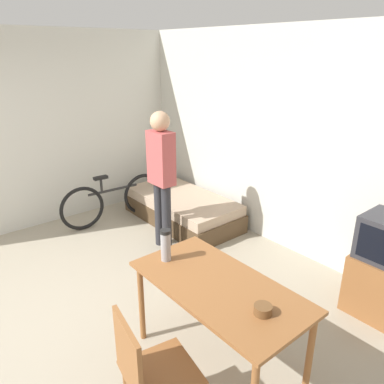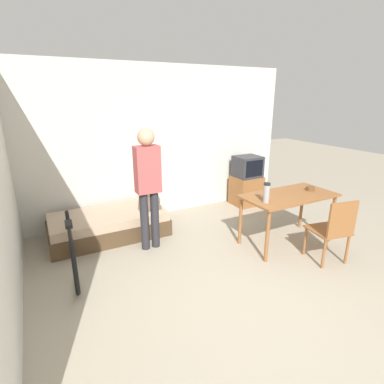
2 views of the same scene
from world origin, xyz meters
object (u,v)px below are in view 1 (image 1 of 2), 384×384
at_px(bicycle, 114,200).
at_px(dining_table, 218,294).
at_px(wooden_chair, 146,369).
at_px(mate_bowl, 263,310).
at_px(daybed, 182,208).
at_px(person_standing, 161,171).
at_px(thermos_flask, 166,244).

bearing_deg(bicycle, dining_table, -13.32).
xyz_separation_m(wooden_chair, mate_bowl, (0.33, 0.72, 0.30)).
bearing_deg(daybed, bicycle, -129.44).
distance_m(wooden_chair, person_standing, 2.57).
bearing_deg(person_standing, bicycle, -174.23).
xyz_separation_m(dining_table, person_standing, (-1.89, 0.82, 0.35)).
bearing_deg(mate_bowl, dining_table, 179.40).
xyz_separation_m(bicycle, person_standing, (1.10, 0.11, 0.70)).
bearing_deg(mate_bowl, wooden_chair, -114.22).
xyz_separation_m(person_standing, thermos_flask, (1.35, -0.92, -0.11)).
height_order(person_standing, mate_bowl, person_standing).
relative_size(dining_table, mate_bowl, 11.34).
bearing_deg(bicycle, daybed, 50.56).
relative_size(daybed, thermos_flask, 6.50).
relative_size(bicycle, person_standing, 0.92).
bearing_deg(thermos_flask, person_standing, 145.86).
height_order(person_standing, thermos_flask, person_standing).
distance_m(dining_table, mate_bowl, 0.45).
height_order(wooden_chair, thermos_flask, thermos_flask).
distance_m(person_standing, mate_bowl, 2.47).
height_order(wooden_chair, mate_bowl, wooden_chair).
distance_m(bicycle, mate_bowl, 3.52).
height_order(bicycle, mate_bowl, mate_bowl).
relative_size(person_standing, thermos_flask, 6.33).
xyz_separation_m(wooden_chair, person_standing, (-1.99, 1.55, 0.52)).
height_order(wooden_chair, person_standing, person_standing).
bearing_deg(mate_bowl, thermos_flask, -174.37).
height_order(dining_table, bicycle, dining_table).
relative_size(daybed, person_standing, 1.03).
height_order(bicycle, person_standing, person_standing).
distance_m(dining_table, person_standing, 2.08).
distance_m(bicycle, thermos_flask, 2.65).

